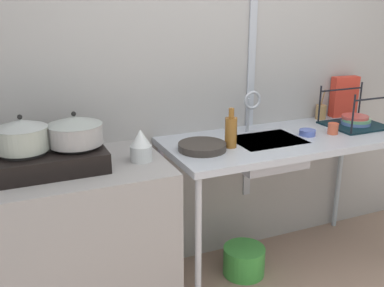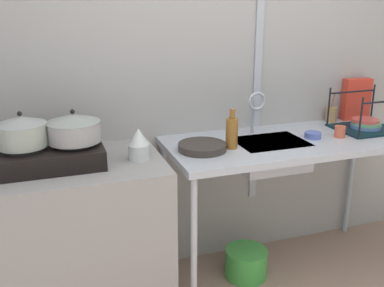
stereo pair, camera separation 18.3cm
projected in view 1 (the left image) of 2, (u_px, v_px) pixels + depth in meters
wall_back at (223, 61)px, 2.84m from camera, size 4.56×0.10×2.69m
wall_metal_strip at (252, 39)px, 2.82m from camera, size 0.05×0.01×2.15m
counter_concrete at (50, 252)px, 2.33m from camera, size 1.26×0.65×0.91m
counter_sink at (286, 147)px, 2.77m from camera, size 1.53×0.65×0.91m
stove at (52, 159)px, 2.20m from camera, size 0.52×0.35×0.12m
pot_on_left_burner at (22, 135)px, 2.11m from camera, size 0.25×0.25×0.18m
pot_on_right_burner at (75, 130)px, 2.20m from camera, size 0.27×0.27×0.17m
percolator at (141, 146)px, 2.31m from camera, size 0.12×0.12×0.17m
sink_basin at (266, 152)px, 2.72m from camera, size 0.42×0.32×0.16m
faucet at (251, 104)px, 2.76m from camera, size 0.12×0.07×0.28m
frying_pan at (202, 147)px, 2.50m from camera, size 0.27×0.27×0.04m
dish_rack at (355, 121)px, 2.97m from camera, size 0.38×0.34×0.26m
cup_by_rack at (333, 129)px, 2.80m from camera, size 0.07×0.07×0.07m
small_bowl_on_drainboard at (307, 132)px, 2.77m from camera, size 0.10×0.10×0.04m
bottle_by_sink at (231, 131)px, 2.53m from camera, size 0.07×0.07×0.23m
cereal_box at (344, 97)px, 3.20m from camera, size 0.20×0.09×0.29m
utensil_jar at (321, 112)px, 3.15m from camera, size 0.07×0.07×0.21m
bucket_on_floor at (244, 261)px, 2.90m from camera, size 0.27×0.27×0.19m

